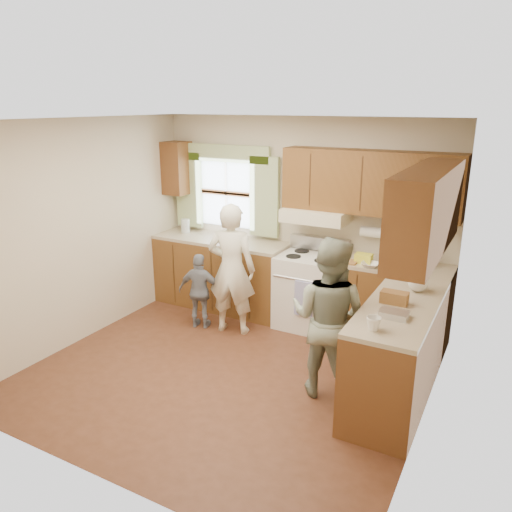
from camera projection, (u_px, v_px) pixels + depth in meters
The scene contains 6 objects.
room at pixel (227, 255), 4.76m from camera, with size 3.80×3.80×3.80m.
kitchen_fixtures at pixel (326, 274), 5.51m from camera, with size 3.80×2.25×2.15m.
stove at pixel (311, 290), 6.06m from camera, with size 0.76×0.67×1.07m.
woman_left at pixel (232, 269), 5.82m from camera, with size 0.57×0.37×1.57m, color #EDE9CE.
woman_right at pixel (328, 318), 4.55m from camera, with size 0.74×0.58×1.53m, color #284031.
child at pixel (200, 291), 6.02m from camera, with size 0.55×0.23×0.93m, color gray.
Camera 1 is at (2.40, -3.88, 2.65)m, focal length 35.00 mm.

